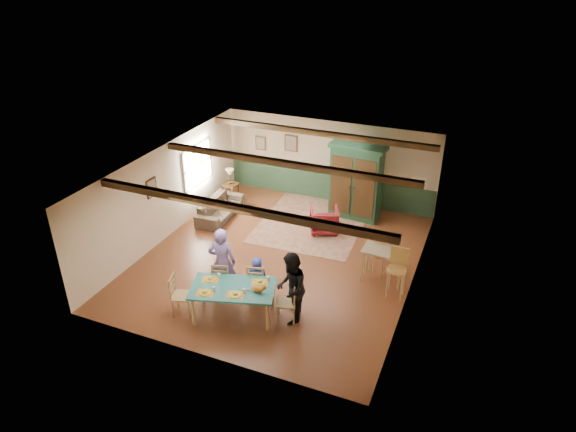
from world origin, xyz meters
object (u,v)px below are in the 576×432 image
at_px(person_man, 222,262).
at_px(armoire, 356,182).
at_px(dining_chair_far_right, 257,280).
at_px(dining_chair_far_left, 222,278).
at_px(armchair, 324,220).
at_px(person_child, 257,277).
at_px(dining_chair_end_left, 182,295).
at_px(bar_stool_right, 396,275).
at_px(dining_table, 234,302).
at_px(table_lamp, 230,177).
at_px(sofa, 220,208).
at_px(person_woman, 291,288).
at_px(bar_stool_left, 378,258).
at_px(dining_chair_end_right, 286,301).
at_px(cat, 257,288).
at_px(counter_table, 383,265).
at_px(end_table, 231,192).

distance_m(person_man, armoire, 5.40).
relative_size(dining_chair_far_right, person_man, 0.55).
height_order(dining_chair_far_left, person_man, person_man).
distance_m(dining_chair_far_right, armchair, 3.70).
distance_m(dining_chair_far_left, person_child, 0.83).
bearing_deg(armoire, dining_chair_end_left, -106.34).
bearing_deg(bar_stool_right, dining_chair_end_left, -152.08).
bearing_deg(dining_table, table_lamp, 118.85).
height_order(armoire, sofa, armoire).
xyz_separation_m(person_woman, bar_stool_left, (1.37, 2.44, -0.32)).
bearing_deg(dining_chair_end_right, dining_chair_far_left, -114.92).
relative_size(person_man, cat, 4.79).
height_order(person_man, cat, person_man).
bearing_deg(armchair, armoire, -138.05).
xyz_separation_m(dining_table, dining_chair_far_left, (-0.61, 0.59, 0.10)).
bearing_deg(cat, counter_table, 32.99).
bearing_deg(bar_stool_left, counter_table, -36.63).
bearing_deg(armoire, dining_table, -97.09).
bearing_deg(person_woman, dining_chair_far_left, -113.57).
height_order(dining_chair_end_right, sofa, dining_chair_end_right).
xyz_separation_m(sofa, counter_table, (5.46, -1.48, 0.15)).
bearing_deg(dining_chair_far_left, counter_table, -165.24).
xyz_separation_m(dining_chair_end_right, bar_stool_left, (1.47, 2.47, 0.04)).
bearing_deg(counter_table, dining_chair_end_left, -142.42).
distance_m(armchair, sofa, 3.30).
xyz_separation_m(dining_chair_end_left, dining_chair_end_right, (2.28, 0.69, 0.00)).
relative_size(dining_chair_far_right, table_lamp, 1.91).
height_order(dining_chair_far_left, armchair, dining_chair_far_left).
height_order(person_man, person_woman, person_man).
xyz_separation_m(person_child, armchair, (0.45, 3.60, -0.14)).
relative_size(dining_chair_end_left, dining_chair_end_right, 1.00).
distance_m(person_woman, sofa, 5.48).
bearing_deg(armoire, sofa, -153.08).
height_order(dining_table, person_man, person_man).
xyz_separation_m(armoire, end_table, (-4.13, -0.37, -0.90)).
height_order(dining_chair_end_left, armchair, dining_chair_end_left).
distance_m(cat, table_lamp, 6.39).
relative_size(armoire, bar_stool_left, 2.21).
bearing_deg(dining_chair_end_left, bar_stool_left, -66.70).
height_order(person_child, armoire, armoire).
bearing_deg(dining_chair_far_left, armoire, -125.74).
relative_size(dining_chair_end_left, end_table, 1.75).
distance_m(counter_table, bar_stool_right, 0.74).
xyz_separation_m(person_man, end_table, (-2.33, 4.71, -0.61)).
bearing_deg(sofa, person_man, -152.36).
xyz_separation_m(armchair, sofa, (-3.28, -0.35, -0.08)).
distance_m(dining_chair_end_right, bar_stool_right, 2.73).
xyz_separation_m(cat, armchair, (0.03, 4.44, -0.49)).
bearing_deg(dining_table, cat, 6.46).
height_order(bar_stool_left, bar_stool_right, bar_stool_right).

